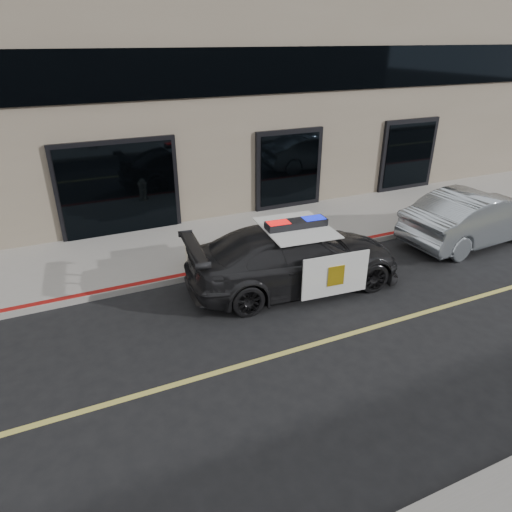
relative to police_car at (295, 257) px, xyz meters
name	(u,v)px	position (x,y,z in m)	size (l,w,h in m)	color
ground	(247,364)	(-2.19, -2.24, -0.75)	(120.00, 120.00, 0.00)	black
sidewalk_n	(173,250)	(-2.19, 3.01, -0.68)	(60.00, 3.50, 0.15)	gray
building_n	(114,16)	(-2.19, 8.26, 5.25)	(60.00, 7.00, 12.00)	#756856
police_car	(295,257)	(0.00, 0.00, 0.00)	(2.92, 5.47, 1.68)	black
silver_sedan	(476,217)	(5.98, 0.16, 0.01)	(4.74, 1.93, 1.53)	#99A1A8
fire_hydrant	(190,253)	(-2.04, 1.71, -0.25)	(0.34, 0.48, 0.76)	beige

